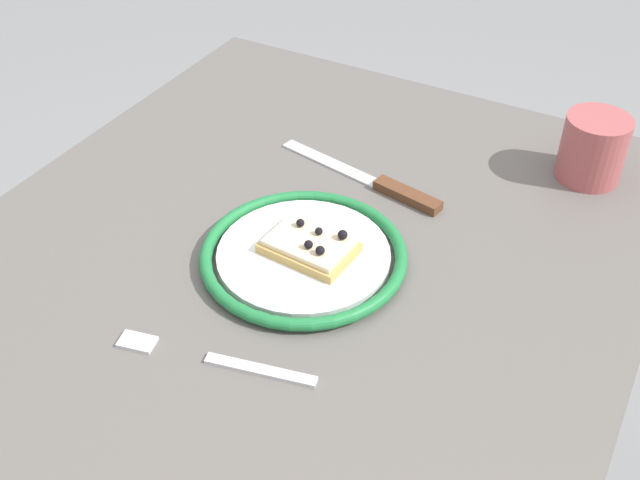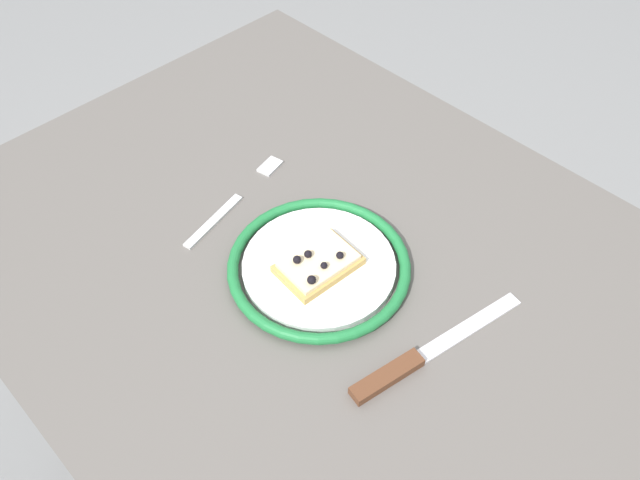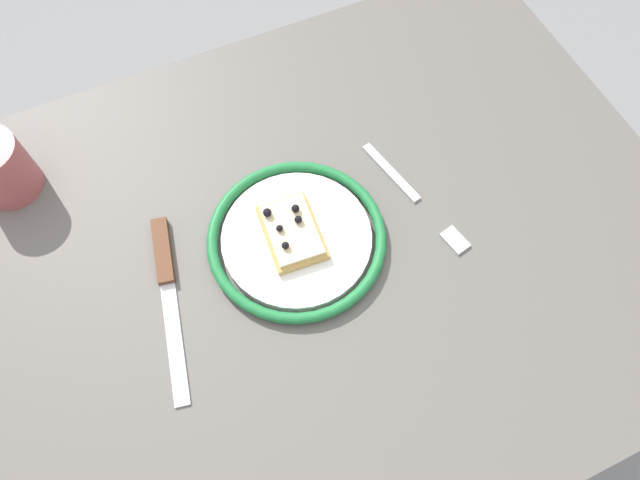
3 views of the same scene
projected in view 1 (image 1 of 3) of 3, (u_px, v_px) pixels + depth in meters
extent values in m
cube|color=#5B5651|center=(278.00, 285.00, 0.84)|extent=(0.95, 0.74, 0.03)
cylinder|color=#4C4742|center=(582.00, 361.00, 1.24)|extent=(0.05, 0.05, 0.70)
cylinder|color=#4C4742|center=(257.00, 243.00, 1.47)|extent=(0.05, 0.05, 0.70)
cylinder|color=white|center=(304.00, 257.00, 0.84)|extent=(0.19, 0.19, 0.01)
torus|color=#1E7238|center=(304.00, 254.00, 0.84)|extent=(0.23, 0.23, 0.01)
cube|color=tan|center=(309.00, 248.00, 0.84)|extent=(0.07, 0.10, 0.01)
cube|color=beige|center=(309.00, 242.00, 0.83)|extent=(0.06, 0.09, 0.01)
sphere|color=black|center=(319.00, 231.00, 0.83)|extent=(0.01, 0.01, 0.01)
sphere|color=black|center=(320.00, 250.00, 0.81)|extent=(0.01, 0.01, 0.01)
sphere|color=black|center=(343.00, 235.00, 0.83)|extent=(0.01, 0.01, 0.01)
sphere|color=black|center=(309.00, 245.00, 0.82)|extent=(0.01, 0.01, 0.01)
sphere|color=black|center=(299.00, 222.00, 0.85)|extent=(0.01, 0.01, 0.01)
cube|color=silver|center=(331.00, 163.00, 0.99)|extent=(0.05, 0.15, 0.00)
cube|color=#59331E|center=(407.00, 195.00, 0.93)|extent=(0.04, 0.09, 0.01)
cube|color=silver|center=(261.00, 370.00, 0.72)|extent=(0.04, 0.11, 0.00)
cube|color=silver|center=(137.00, 342.00, 0.75)|extent=(0.03, 0.04, 0.00)
cylinder|color=#A54C4C|center=(593.00, 148.00, 0.95)|extent=(0.08, 0.08, 0.08)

